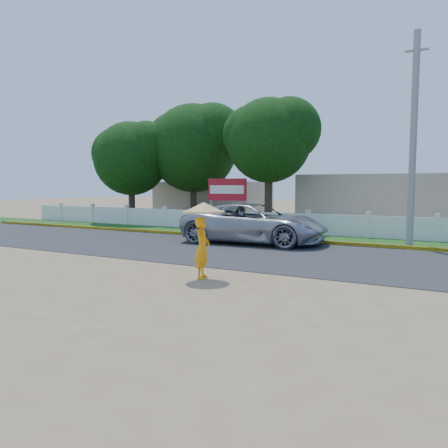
# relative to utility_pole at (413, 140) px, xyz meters

# --- Properties ---
(ground) EXTENTS (120.00, 120.00, 0.00)m
(ground) POSITION_rel_utility_pole_xyz_m (-5.05, -9.17, -4.41)
(ground) COLOR #9E8460
(ground) RESTS_ON ground
(road) EXTENTS (60.00, 7.00, 0.02)m
(road) POSITION_rel_utility_pole_xyz_m (-5.05, -4.67, -4.40)
(road) COLOR #38383A
(road) RESTS_ON ground
(grass_verge) EXTENTS (60.00, 3.50, 0.03)m
(grass_verge) POSITION_rel_utility_pole_xyz_m (-5.05, 0.58, -4.40)
(grass_verge) COLOR #2D601E
(grass_verge) RESTS_ON ground
(curb) EXTENTS (40.00, 0.18, 0.16)m
(curb) POSITION_rel_utility_pole_xyz_m (-5.05, -1.12, -4.33)
(curb) COLOR yellow
(curb) RESTS_ON ground
(fence) EXTENTS (40.00, 0.10, 1.10)m
(fence) POSITION_rel_utility_pole_xyz_m (-5.05, 2.03, -3.86)
(fence) COLOR silver
(fence) RESTS_ON ground
(building_near) EXTENTS (10.00, 6.00, 3.20)m
(building_near) POSITION_rel_utility_pole_xyz_m (-2.05, 8.83, -2.81)
(building_near) COLOR #B7AD99
(building_near) RESTS_ON ground
(building_far) EXTENTS (8.00, 5.00, 2.80)m
(building_far) POSITION_rel_utility_pole_xyz_m (-15.05, 9.83, -3.01)
(building_far) COLOR #B7AD99
(building_far) RESTS_ON ground
(utility_pole) EXTENTS (0.28, 0.28, 8.83)m
(utility_pole) POSITION_rel_utility_pole_xyz_m (0.00, 0.00, 0.00)
(utility_pole) COLOR gray
(utility_pole) RESTS_ON ground
(vehicle) EXTENTS (6.54, 3.29, 1.78)m
(vehicle) POSITION_rel_utility_pole_xyz_m (-6.18, -2.22, -3.53)
(vehicle) COLOR #A3A6AA
(vehicle) RESTS_ON ground
(monk_with_parasol) EXTENTS (1.16, 1.16, 2.12)m
(monk_with_parasol) POSITION_rel_utility_pole_xyz_m (-4.45, -9.53, -3.03)
(monk_with_parasol) COLOR #FF9C0D
(monk_with_parasol) RESTS_ON ground
(billboard) EXTENTS (2.50, 0.13, 2.95)m
(billboard) POSITION_rel_utility_pole_xyz_m (-10.33, 3.12, -2.27)
(billboard) COLOR gray
(billboard) RESTS_ON ground
(tree_row) EXTENTS (34.72, 7.89, 8.48)m
(tree_row) POSITION_rel_utility_pole_xyz_m (-3.75, 4.80, 0.61)
(tree_row) COLOR #473828
(tree_row) RESTS_ON ground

